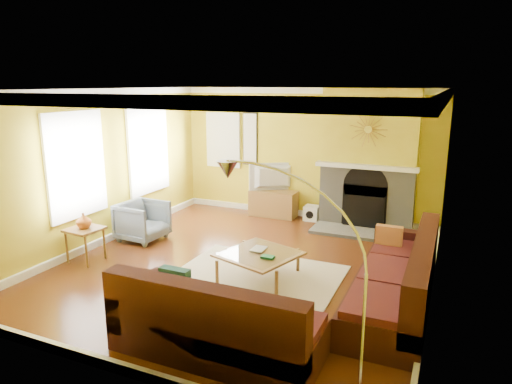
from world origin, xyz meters
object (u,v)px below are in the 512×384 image
at_px(coffee_table, 259,265).
at_px(media_console, 273,203).
at_px(side_table, 86,245).
at_px(arc_lamp, 298,287).
at_px(armchair, 143,221).
at_px(sectional_sofa, 301,271).

distance_m(coffee_table, media_console, 3.26).
height_order(side_table, arc_lamp, arc_lamp).
bearing_deg(arc_lamp, media_console, 113.69).
height_order(armchair, arc_lamp, arc_lamp).
bearing_deg(armchair, media_console, -30.65).
distance_m(sectional_sofa, armchair, 3.61).
bearing_deg(side_table, sectional_sofa, 0.00).
bearing_deg(sectional_sofa, side_table, 180.00).
height_order(media_console, armchair, armchair).
relative_size(media_console, arc_lamp, 0.47).
bearing_deg(side_table, media_console, 63.43).
relative_size(coffee_table, arc_lamp, 0.47).
height_order(coffee_table, media_console, media_console).
height_order(armchair, side_table, armchair).
bearing_deg(sectional_sofa, arc_lamp, -72.84).
bearing_deg(coffee_table, armchair, 164.93).
relative_size(sectional_sofa, media_console, 3.70).
xyz_separation_m(media_console, armchair, (-1.60, -2.40, 0.08)).
height_order(sectional_sofa, coffee_table, sectional_sofa).
bearing_deg(sectional_sofa, coffee_table, 147.99).
bearing_deg(side_table, armchair, 80.54).
bearing_deg(media_console, armchair, -123.69).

